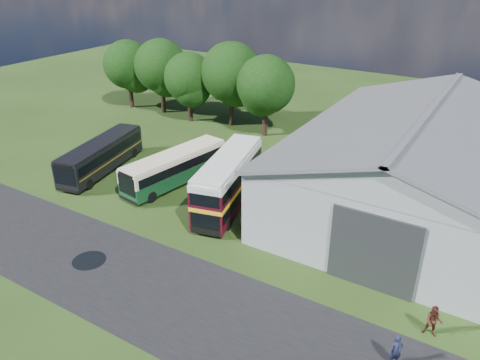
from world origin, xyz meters
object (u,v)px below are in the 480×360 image
Objects in this scene: bus_maroon_double at (229,182)px; bus_dark_single at (102,155)px; bus_green_single at (175,167)px; visitor_b at (433,322)px; storage_shed at (423,157)px; visitor_a at (396,351)px.

bus_maroon_double is 0.96× the size of bus_dark_single.
bus_green_single is 5.76× the size of visitor_b.
storage_shed is 2.32× the size of bus_dark_single.
visitor_b reaches higher than visitor_a.
bus_dark_single is 30.94m from visitor_b.
bus_dark_single is at bearing -162.46° from storage_shed.
visitor_a is 3.19m from visitor_b.
bus_dark_single is at bearing -160.11° from bus_green_single.
storage_shed reaches higher than visitor_b.
bus_maroon_double is (6.19, -1.06, 0.62)m from bus_green_single.
visitor_a is at bearing -118.16° from visitor_b.
storage_shed reaches higher than bus_dark_single.
visitor_a is 0.96× the size of visitor_b.
storage_shed is 13.99× the size of visitor_a.
bus_maroon_double is 5.59× the size of visitor_b.
visitor_b is (30.36, -5.92, -0.61)m from bus_dark_single.
storage_shed is 17.75m from visitor_a.
visitor_a is at bearing -44.05° from bus_maroon_double.
bus_maroon_double reaches higher than visitor_a.
storage_shed is at bearing 61.44° from visitor_a.
bus_dark_single reaches higher than visitor_b.
storage_shed is 2.41× the size of bus_maroon_double.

